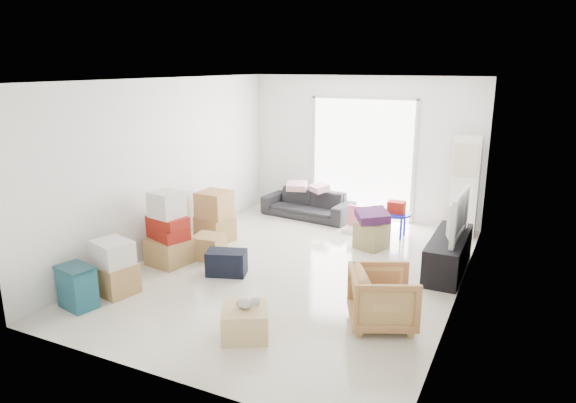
# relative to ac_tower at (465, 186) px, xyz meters

# --- Properties ---
(room_shell) EXTENTS (4.98, 6.48, 3.18)m
(room_shell) POSITION_rel_ac_tower_xyz_m (-1.95, -2.65, 0.48)
(room_shell) COLOR silver
(room_shell) RESTS_ON ground
(sliding_door) EXTENTS (2.10, 0.04, 2.33)m
(sliding_door) POSITION_rel_ac_tower_xyz_m (-1.95, 0.33, 0.37)
(sliding_door) COLOR white
(sliding_door) RESTS_ON room_shell
(ac_tower) EXTENTS (0.45, 0.30, 1.75)m
(ac_tower) POSITION_rel_ac_tower_xyz_m (0.00, 0.00, 0.00)
(ac_tower) COLOR white
(ac_tower) RESTS_ON room_shell
(tv_console) EXTENTS (0.47, 1.56, 0.52)m
(tv_console) POSITION_rel_ac_tower_xyz_m (0.05, -1.76, -0.61)
(tv_console) COLOR black
(tv_console) RESTS_ON room_shell
(television) EXTENTS (0.70, 1.16, 0.15)m
(television) POSITION_rel_ac_tower_xyz_m (0.05, -1.76, -0.28)
(television) COLOR black
(television) RESTS_ON tv_console
(sofa) EXTENTS (1.82, 0.72, 0.69)m
(sofa) POSITION_rel_ac_tower_xyz_m (-2.86, -0.15, -0.53)
(sofa) COLOR black
(sofa) RESTS_ON room_shell
(pillow_left) EXTENTS (0.45, 0.40, 0.12)m
(pillow_left) POSITION_rel_ac_tower_xyz_m (-3.09, -0.18, -0.12)
(pillow_left) COLOR #EBABB6
(pillow_left) RESTS_ON sofa
(pillow_right) EXTENTS (0.43, 0.42, 0.11)m
(pillow_right) POSITION_rel_ac_tower_xyz_m (-2.63, -0.12, -0.12)
(pillow_right) COLOR #EBABB6
(pillow_right) RESTS_ON sofa
(armchair) EXTENTS (0.91, 0.93, 0.74)m
(armchair) POSITION_rel_ac_tower_xyz_m (-0.36, -3.74, -0.51)
(armchair) COLOR tan
(armchair) RESTS_ON room_shell
(storage_bins) EXTENTS (0.52, 0.41, 0.53)m
(storage_bins) POSITION_rel_ac_tower_xyz_m (-3.85, -4.92, -0.61)
(storage_bins) COLOR #154958
(storage_bins) RESTS_ON room_shell
(box_stack_a) EXTENTS (0.62, 0.55, 0.71)m
(box_stack_a) POSITION_rel_ac_tower_xyz_m (-3.75, -4.40, -0.54)
(box_stack_a) COLOR #AF834F
(box_stack_a) RESTS_ON room_shell
(box_stack_b) EXTENTS (0.69, 0.62, 1.11)m
(box_stack_b) POSITION_rel_ac_tower_xyz_m (-3.75, -3.28, -0.39)
(box_stack_b) COLOR #AF834F
(box_stack_b) RESTS_ON room_shell
(box_stack_c) EXTENTS (0.66, 0.59, 0.85)m
(box_stack_c) POSITION_rel_ac_tower_xyz_m (-3.72, -2.10, -0.46)
(box_stack_c) COLOR #AF834F
(box_stack_c) RESTS_ON room_shell
(loose_box) EXTENTS (0.49, 0.49, 0.36)m
(loose_box) POSITION_rel_ac_tower_xyz_m (-3.36, -2.82, -0.69)
(loose_box) COLOR #AF834F
(loose_box) RESTS_ON room_shell
(duffel_bag) EXTENTS (0.63, 0.49, 0.35)m
(duffel_bag) POSITION_rel_ac_tower_xyz_m (-2.76, -3.26, -0.70)
(duffel_bag) COLOR black
(duffel_bag) RESTS_ON room_shell
(ottoman) EXTENTS (0.56, 0.56, 0.44)m
(ottoman) POSITION_rel_ac_tower_xyz_m (-1.22, -1.31, -0.66)
(ottoman) COLOR #9C8F5B
(ottoman) RESTS_ON room_shell
(blanket) EXTENTS (0.66, 0.66, 0.14)m
(blanket) POSITION_rel_ac_tower_xyz_m (-1.22, -1.31, -0.37)
(blanket) COLOR #3F1A42
(blanket) RESTS_ON ottoman
(kids_table) EXTENTS (0.51, 0.51, 0.64)m
(kids_table) POSITION_rel_ac_tower_xyz_m (-1.01, -0.62, -0.42)
(kids_table) COLOR #151BBC
(kids_table) RESTS_ON room_shell
(toy_walker) EXTENTS (0.38, 0.34, 0.46)m
(toy_walker) POSITION_rel_ac_tower_xyz_m (-1.74, -0.64, -0.75)
(toy_walker) COLOR silver
(toy_walker) RESTS_ON room_shell
(wood_crate) EXTENTS (0.68, 0.68, 0.33)m
(wood_crate) POSITION_rel_ac_tower_xyz_m (-1.65, -4.63, -0.71)
(wood_crate) COLOR #DDB87F
(wood_crate) RESTS_ON room_shell
(plush_bunny) EXTENTS (0.27, 0.15, 0.14)m
(plush_bunny) POSITION_rel_ac_tower_xyz_m (-1.62, -4.62, -0.48)
(plush_bunny) COLOR #B2ADA8
(plush_bunny) RESTS_ON wood_crate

